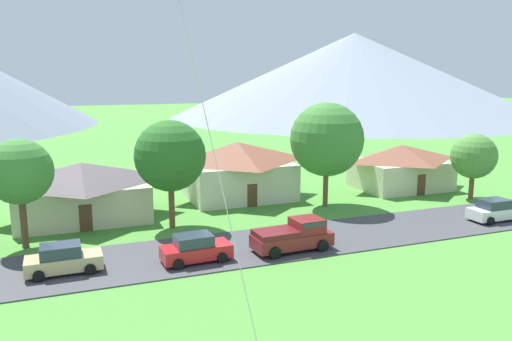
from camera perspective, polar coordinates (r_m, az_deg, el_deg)
road_strip at (r=32.83m, az=-7.66°, el=-9.34°), size 160.00×7.00×0.08m
mountain_far_west_ridge at (r=141.26m, az=10.88°, el=10.47°), size 98.36×98.36×22.21m
house_leftmost at (r=42.53m, az=-18.97°, el=-2.01°), size 10.64×8.54×4.46m
house_left_center at (r=46.96m, az=-2.08°, el=0.20°), size 9.96×8.29×5.18m
house_right_center at (r=52.63m, az=15.98°, el=0.49°), size 9.26×6.95×4.41m
tree_near_left at (r=37.42m, az=-9.64°, el=1.62°), size 5.23×5.23×8.06m
tree_left_of_center at (r=43.44m, az=7.97°, el=3.47°), size 6.28×6.28×9.00m
tree_center at (r=50.16m, az=23.30°, el=1.48°), size 4.09×4.09×6.02m
tree_right_of_center at (r=35.95m, az=-25.08°, el=-0.14°), size 4.26×4.26×7.27m
parked_car_red_west_end at (r=31.30m, az=-6.82°, el=-8.73°), size 4.28×2.23×1.68m
parked_car_white_mid_east at (r=43.69m, az=25.25°, el=-4.08°), size 4.21×2.09×1.68m
parked_car_tan_east_end at (r=31.39m, az=-20.88°, el=-9.33°), size 4.22×2.11×1.68m
pickup_truck_maroon_west_side at (r=33.07m, az=4.29°, el=-7.26°), size 5.29×2.52×1.99m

